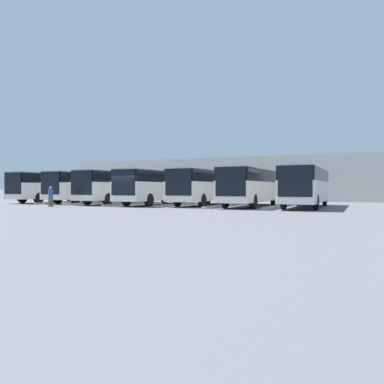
{
  "coord_description": "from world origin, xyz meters",
  "views": [
    {
      "loc": [
        -17.24,
        25.21,
        1.54
      ],
      "look_at": [
        -3.24,
        -5.46,
        1.18
      ],
      "focal_mm": 35.0,
      "sensor_mm": 36.0,
      "label": 1
    }
  ],
  "objects": [
    {
      "name": "bus_2",
      "position": [
        -4.39,
        -5.8,
        1.77
      ],
      "size": [
        2.56,
        10.97,
        3.16
      ],
      "rotation": [
        0.0,
        0.0,
        0.0
      ],
      "color": "silver",
      "rests_on": "ground_plane"
    },
    {
      "name": "curb_divider_3",
      "position": [
        2.2,
        -3.23,
        0.07
      ],
      "size": [
        0.26,
        7.2,
        0.15
      ],
      "primitive_type": "cube",
      "rotation": [
        0.0,
        0.0,
        0.0
      ],
      "color": "#9E9E99",
      "rests_on": "ground_plane"
    },
    {
      "name": "ground_plane",
      "position": [
        0.0,
        0.0,
        0.0
      ],
      "size": [
        600.0,
        600.0,
        0.0
      ],
      "primitive_type": "plane",
      "color": "#5B5B60"
    },
    {
      "name": "curb_divider_2",
      "position": [
        -2.2,
        -4.18,
        0.07
      ],
      "size": [
        0.26,
        7.2,
        0.15
      ],
      "primitive_type": "cube",
      "rotation": [
        0.0,
        0.0,
        0.0
      ],
      "color": "#9E9E99",
      "rests_on": "ground_plane"
    },
    {
      "name": "bus_0",
      "position": [
        -13.18,
        -5.32,
        1.77
      ],
      "size": [
        2.56,
        10.97,
        3.16
      ],
      "rotation": [
        0.0,
        0.0,
        0.0
      ],
      "color": "silver",
      "rests_on": "ground_plane"
    },
    {
      "name": "curb_divider_1",
      "position": [
        -6.59,
        -3.59,
        0.07
      ],
      "size": [
        0.26,
        7.2,
        0.15
      ],
      "primitive_type": "cube",
      "rotation": [
        0.0,
        0.0,
        0.0
      ],
      "color": "#9E9E99",
      "rests_on": "ground_plane"
    },
    {
      "name": "curb_divider_4",
      "position": [
        6.59,
        -3.43,
        0.07
      ],
      "size": [
        0.26,
        7.2,
        0.15
      ],
      "primitive_type": "cube",
      "rotation": [
        0.0,
        0.0,
        0.0
      ],
      "color": "#9E9E99",
      "rests_on": "ground_plane"
    },
    {
      "name": "curb_divider_0",
      "position": [
        -10.99,
        -3.7,
        0.07
      ],
      "size": [
        0.26,
        7.2,
        0.15
      ],
      "primitive_type": "cube",
      "rotation": [
        0.0,
        0.0,
        0.0
      ],
      "color": "#9E9E99",
      "rests_on": "ground_plane"
    },
    {
      "name": "bus_5",
      "position": [
        8.79,
        -5.92,
        1.77
      ],
      "size": [
        2.56,
        10.97,
        3.16
      ],
      "rotation": [
        0.0,
        0.0,
        0.0
      ],
      "color": "silver",
      "rests_on": "ground_plane"
    },
    {
      "name": "bus_6",
      "position": [
        13.18,
        -5.59,
        1.77
      ],
      "size": [
        2.56,
        10.97,
        3.16
      ],
      "rotation": [
        0.0,
        0.0,
        0.0
      ],
      "color": "silver",
      "rests_on": "ground_plane"
    },
    {
      "name": "pedestrian",
      "position": [
        6.1,
        2.09,
        0.89
      ],
      "size": [
        0.52,
        0.52,
        1.65
      ],
      "rotation": [
        0.0,
        0.0,
        3.98
      ],
      "color": "brown",
      "rests_on": "ground_plane"
    },
    {
      "name": "station_building",
      "position": [
        0.0,
        -25.02,
        2.72
      ],
      "size": [
        43.02,
        15.06,
        5.38
      ],
      "color": "beige",
      "rests_on": "ground_plane"
    },
    {
      "name": "bus_3",
      "position": [
        -0.0,
        -4.85,
        1.77
      ],
      "size": [
        2.56,
        10.97,
        3.16
      ],
      "rotation": [
        0.0,
        0.0,
        0.0
      ],
      "color": "silver",
      "rests_on": "ground_plane"
    },
    {
      "name": "bus_4",
      "position": [
        4.39,
        -5.05,
        1.77
      ],
      "size": [
        2.56,
        10.97,
        3.16
      ],
      "rotation": [
        0.0,
        0.0,
        0.0
      ],
      "color": "silver",
      "rests_on": "ground_plane"
    },
    {
      "name": "curb_divider_5",
      "position": [
        10.99,
        -4.3,
        0.07
      ],
      "size": [
        0.26,
        7.2,
        0.15
      ],
      "primitive_type": "cube",
      "rotation": [
        0.0,
        0.0,
        0.0
      ],
      "color": "#9E9E99",
      "rests_on": "ground_plane"
    },
    {
      "name": "bus_1",
      "position": [
        -8.79,
        -5.21,
        1.77
      ],
      "size": [
        2.56,
        10.97,
        3.16
      ],
      "rotation": [
        0.0,
        0.0,
        0.0
      ],
      "color": "silver",
      "rests_on": "ground_plane"
    }
  ]
}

